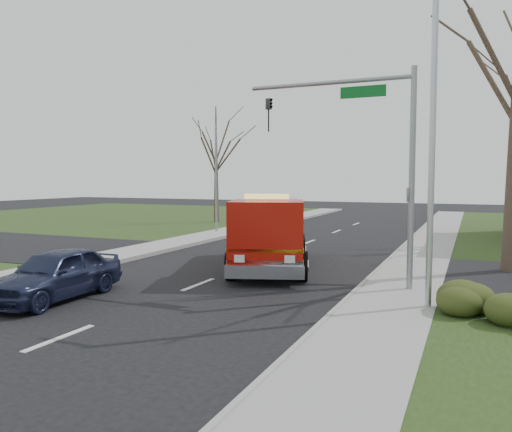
% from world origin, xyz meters
% --- Properties ---
extents(ground, '(120.00, 120.00, 0.00)m').
position_xyz_m(ground, '(0.00, 0.00, 0.00)').
color(ground, black).
rests_on(ground, ground).
extents(sidewalk_right, '(2.40, 80.00, 0.15)m').
position_xyz_m(sidewalk_right, '(6.20, 0.00, 0.07)').
color(sidewalk_right, '#979892').
rests_on(sidewalk_right, ground).
extents(sidewalk_left, '(2.40, 80.00, 0.15)m').
position_xyz_m(sidewalk_left, '(-6.20, 0.00, 0.07)').
color(sidewalk_left, '#979892').
rests_on(sidewalk_left, ground).
extents(hedge_corner, '(2.80, 2.00, 0.90)m').
position_xyz_m(hedge_corner, '(9.00, -1.00, 0.58)').
color(hedge_corner, '#293714').
rests_on(hedge_corner, lawn_right).
extents(bare_tree_left, '(4.50, 4.50, 9.00)m').
position_xyz_m(bare_tree_left, '(-10.00, 20.00, 5.56)').
color(bare_tree_left, '#3B2E23').
rests_on(bare_tree_left, ground).
extents(traffic_signal_mast, '(5.29, 0.18, 6.80)m').
position_xyz_m(traffic_signal_mast, '(5.21, 1.50, 4.71)').
color(traffic_signal_mast, gray).
rests_on(traffic_signal_mast, ground).
extents(streetlight_pole, '(1.48, 0.16, 8.40)m').
position_xyz_m(streetlight_pole, '(7.14, -0.50, 4.55)').
color(streetlight_pole, '#B7BABF').
rests_on(streetlight_pole, ground).
extents(utility_pole_far, '(0.14, 0.14, 7.00)m').
position_xyz_m(utility_pole_far, '(-6.80, 14.00, 3.50)').
color(utility_pole_far, gray).
rests_on(utility_pole_far, ground).
extents(fire_engine, '(4.80, 7.77, 2.96)m').
position_xyz_m(fire_engine, '(1.00, 3.81, 1.34)').
color(fire_engine, '#A21007').
rests_on(fire_engine, ground).
extents(parked_car_maroon, '(1.91, 4.43, 1.49)m').
position_xyz_m(parked_car_maroon, '(-2.80, -3.34, 0.74)').
color(parked_car_maroon, '#1B213D').
rests_on(parked_car_maroon, ground).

